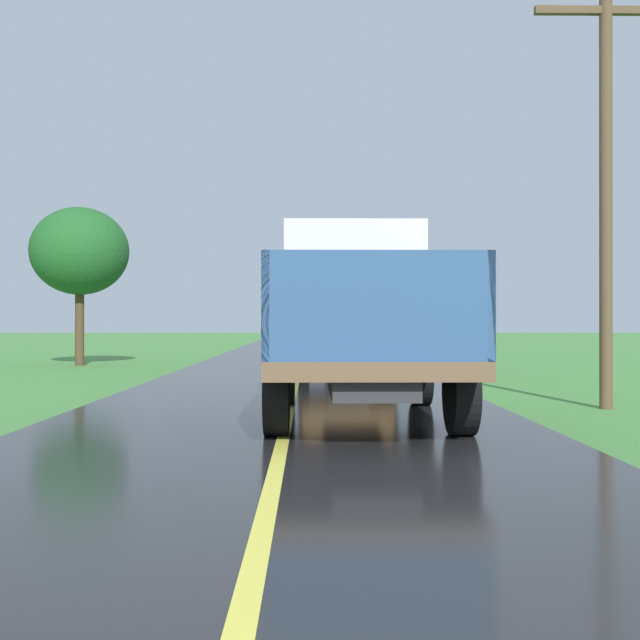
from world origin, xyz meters
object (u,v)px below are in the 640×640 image
object	(u,v)px
utility_pole_roadside	(606,177)
banana_truck_near	(358,315)
banana_truck_far	(342,318)
roadside_tree_near_left	(80,252)

from	to	relation	value
utility_pole_roadside	banana_truck_near	bearing A→B (deg)	-164.53
banana_truck_near	banana_truck_far	distance (m)	11.00
roadside_tree_near_left	banana_truck_near	bearing A→B (deg)	-60.49
utility_pole_roadside	banana_truck_far	bearing A→B (deg)	110.91
banana_truck_far	banana_truck_near	bearing A→B (deg)	-91.08
utility_pole_roadside	roadside_tree_near_left	world-z (taller)	utility_pole_roadside
banana_truck_far	roadside_tree_near_left	world-z (taller)	roadside_tree_near_left
banana_truck_near	utility_pole_roadside	distance (m)	4.68
utility_pole_roadside	roadside_tree_near_left	xyz separation A→B (m)	(-11.87, 12.82, -0.09)
banana_truck_far	utility_pole_roadside	size ratio (longest dim) A/B	0.87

